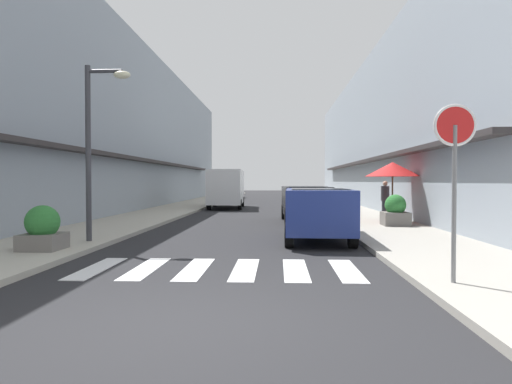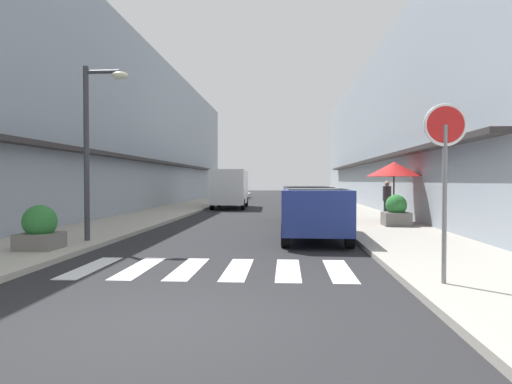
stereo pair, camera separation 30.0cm
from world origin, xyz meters
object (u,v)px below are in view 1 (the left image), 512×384
at_px(planter_corner, 43,229).
at_px(pedestrian_walking_near, 385,199).
at_px(round_street_sign, 455,146).
at_px(cafe_umbrella, 393,170).
at_px(parked_car_near, 318,208).
at_px(delivery_van, 227,185).
at_px(parked_car_mid, 305,200).
at_px(street_lamp, 96,132).
at_px(planter_midblock, 395,212).

bearing_deg(planter_corner, pedestrian_walking_near, 41.85).
height_order(round_street_sign, cafe_umbrella, round_street_sign).
distance_m(parked_car_near, cafe_umbrella, 5.88).
height_order(cafe_umbrella, planter_corner, cafe_umbrella).
xyz_separation_m(delivery_van, planter_corner, (-2.18, -17.71, -0.83)).
xyz_separation_m(parked_car_mid, cafe_umbrella, (3.25, -1.08, 1.19)).
bearing_deg(pedestrian_walking_near, cafe_umbrella, 130.83).
relative_size(street_lamp, planter_corner, 4.49).
xyz_separation_m(parked_car_mid, street_lamp, (-5.81, -7.02, 2.03)).
relative_size(parked_car_near, cafe_umbrella, 1.78).
distance_m(planter_corner, pedestrian_walking_near, 13.06).
height_order(parked_car_near, planter_midblock, parked_car_near).
relative_size(round_street_sign, street_lamp, 0.60).
distance_m(street_lamp, pedestrian_walking_near, 11.77).
distance_m(parked_car_mid, delivery_van, 10.14).
distance_m(delivery_van, planter_corner, 17.87).
height_order(parked_car_near, cafe_umbrella, cafe_umbrella).
bearing_deg(planter_midblock, cafe_umbrella, 80.19).
bearing_deg(planter_midblock, delivery_van, 121.98).
xyz_separation_m(planter_corner, planter_midblock, (9.46, 6.05, 0.02)).
bearing_deg(street_lamp, planter_midblock, 27.23).
distance_m(planter_midblock, pedestrian_walking_near, 2.69).
distance_m(parked_car_near, pedestrian_walking_near, 6.85).
xyz_separation_m(street_lamp, planter_corner, (-0.64, -1.51, -2.37)).
bearing_deg(delivery_van, round_street_sign, -74.20).
bearing_deg(planter_midblock, round_street_sign, -99.08).
relative_size(parked_car_near, delivery_van, 0.74).
bearing_deg(planter_midblock, planter_corner, -147.39).
bearing_deg(round_street_sign, cafe_umbrella, 80.82).
bearing_deg(planter_corner, parked_car_near, 22.69).
bearing_deg(cafe_umbrella, parked_car_near, -124.34).
xyz_separation_m(parked_car_near, round_street_sign, (1.57, -5.64, 1.29)).
xyz_separation_m(street_lamp, planter_midblock, (8.82, 4.54, -2.35)).
bearing_deg(street_lamp, round_street_sign, -31.10).
xyz_separation_m(parked_car_near, delivery_van, (-4.27, 15.01, 0.48)).
distance_m(parked_car_near, round_street_sign, 5.99).
relative_size(cafe_umbrella, planter_midblock, 2.10).
height_order(delivery_van, cafe_umbrella, cafe_umbrella).
bearing_deg(round_street_sign, pedestrian_walking_near, 81.69).
bearing_deg(street_lamp, parked_car_mid, 50.36).
bearing_deg(planter_midblock, pedestrian_walking_near, 84.30).
bearing_deg(parked_car_near, planter_midblock, 48.13).
height_order(planter_corner, planter_midblock, planter_midblock).
height_order(street_lamp, planter_midblock, street_lamp).
bearing_deg(street_lamp, cafe_umbrella, 33.25).
relative_size(planter_corner, pedestrian_walking_near, 0.65).
relative_size(cafe_umbrella, pedestrian_walking_near, 1.47).
bearing_deg(parked_car_mid, pedestrian_walking_near, 3.14).
bearing_deg(street_lamp, planter_corner, -112.93).
bearing_deg(planter_corner, planter_midblock, 32.61).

